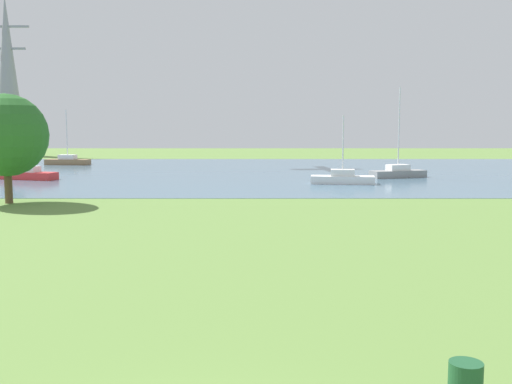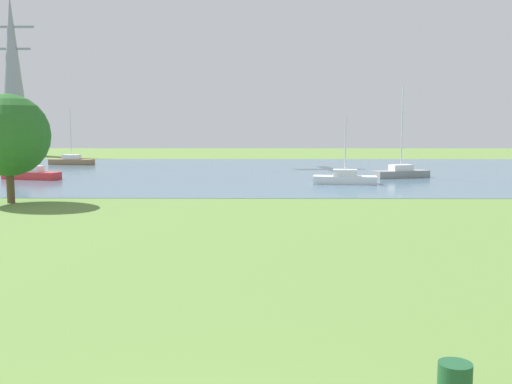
{
  "view_description": "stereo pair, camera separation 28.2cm",
  "coord_description": "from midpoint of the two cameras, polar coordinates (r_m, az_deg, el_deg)",
  "views": [
    {
      "loc": [
        1.03,
        -7.35,
        4.73
      ],
      "look_at": [
        1.09,
        15.43,
        2.1
      ],
      "focal_mm": 42.75,
      "sensor_mm": 36.0,
      "label": 1
    },
    {
      "loc": [
        1.32,
        -7.35,
        4.73
      ],
      "look_at": [
        1.09,
        15.43,
        2.1
      ],
      "focal_mm": 42.75,
      "sensor_mm": 36.0,
      "label": 2
    }
  ],
  "objects": [
    {
      "name": "water_surface",
      "position": [
        57.55,
        -0.61,
        1.89
      ],
      "size": [
        140.0,
        40.0,
        0.02
      ],
      "primitive_type": "cube",
      "color": "slate",
      "rests_on": "ground"
    },
    {
      "name": "ground_plane",
      "position": [
        29.75,
        -1.71,
        -2.56
      ],
      "size": [
        160.0,
        160.0,
        0.0
      ],
      "primitive_type": "plane",
      "color": "olive"
    },
    {
      "name": "tree_east_far",
      "position": [
        38.09,
        -21.98,
        4.94
      ],
      "size": [
        4.77,
        4.77,
        6.35
      ],
      "color": "brown",
      "rests_on": "ground"
    },
    {
      "name": "sailboat_brown",
      "position": [
        70.35,
        -16.76,
        2.83
      ],
      "size": [
        4.96,
        2.13,
        6.07
      ],
      "color": "brown",
      "rests_on": "water_surface"
    },
    {
      "name": "sailboat_red",
      "position": [
        53.49,
        -20.13,
        1.59
      ],
      "size": [
        5.03,
        2.75,
        5.11
      ],
      "color": "red",
      "rests_on": "water_surface"
    },
    {
      "name": "sailboat_white",
      "position": [
        46.93,
        8.49,
        1.28
      ],
      "size": [
        4.95,
        2.11,
        5.18
      ],
      "color": "white",
      "rests_on": "water_surface"
    },
    {
      "name": "sailboat_gray",
      "position": [
        53.07,
        13.54,
        1.81
      ],
      "size": [
        5.03,
        2.95,
        7.63
      ],
      "color": "gray",
      "rests_on": "water_surface"
    },
    {
      "name": "electricity_pylon",
      "position": [
        93.33,
        -21.71,
        10.09
      ],
      "size": [
        6.4,
        4.4,
        22.31
      ],
      "color": "gray",
      "rests_on": "ground"
    }
  ]
}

